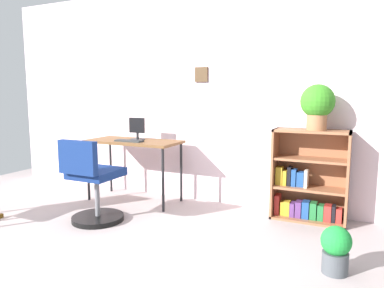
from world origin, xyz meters
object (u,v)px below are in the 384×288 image
(keyboard, at_px, (129,141))
(desk, at_px, (134,145))
(bookshelf_low, at_px, (308,181))
(potted_plant_on_shelf, at_px, (317,104))
(monitor, at_px, (137,130))
(potted_plant_floor, at_px, (336,248))
(office_chair, at_px, (93,186))

(keyboard, bearing_deg, desk, 99.81)
(bookshelf_low, bearing_deg, keyboard, -169.96)
(desk, height_order, potted_plant_on_shelf, potted_plant_on_shelf)
(bookshelf_low, bearing_deg, monitor, -174.87)
(potted_plant_floor, bearing_deg, monitor, 158.22)
(bookshelf_low, distance_m, potted_plant_on_shelf, 0.78)
(desk, bearing_deg, office_chair, -85.88)
(keyboard, bearing_deg, potted_plant_floor, -18.04)
(keyboard, xyz_separation_m, bookshelf_low, (1.95, 0.35, -0.34))
(keyboard, bearing_deg, potted_plant_on_shelf, 8.31)
(desk, relative_size, office_chair, 1.32)
(office_chair, distance_m, potted_plant_on_shelf, 2.34)
(desk, relative_size, keyboard, 3.32)
(desk, bearing_deg, bookshelf_low, 6.40)
(monitor, height_order, potted_plant_floor, monitor)
(office_chair, relative_size, bookshelf_low, 0.92)
(keyboard, xyz_separation_m, potted_plant_floor, (2.30, -0.75, -0.56))
(desk, distance_m, bookshelf_low, 2.00)
(potted_plant_on_shelf, bearing_deg, keyboard, -171.69)
(desk, xyz_separation_m, monitor, (0.02, 0.05, 0.18))
(keyboard, distance_m, bookshelf_low, 2.01)
(monitor, relative_size, keyboard, 0.79)
(potted_plant_on_shelf, bearing_deg, office_chair, -153.76)
(monitor, distance_m, office_chair, 0.98)
(office_chair, bearing_deg, desk, 94.12)
(keyboard, bearing_deg, monitor, 90.10)
(monitor, distance_m, potted_plant_on_shelf, 2.04)
(desk, distance_m, office_chair, 0.86)
(monitor, bearing_deg, desk, -114.85)
(keyboard, relative_size, office_chair, 0.40)
(keyboard, height_order, potted_plant_floor, keyboard)
(office_chair, height_order, potted_plant_floor, office_chair)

